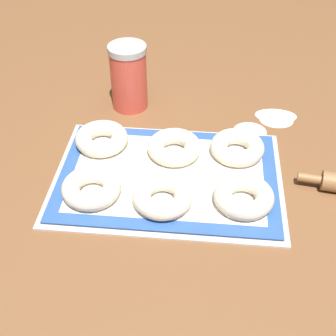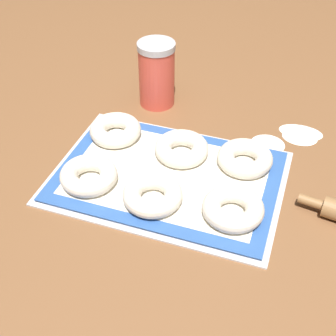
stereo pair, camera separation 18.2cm
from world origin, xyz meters
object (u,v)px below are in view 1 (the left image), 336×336
(baking_tray, at_px, (168,177))
(bagel_back_center, at_px, (174,147))
(bagel_back_left, at_px, (102,138))
(bagel_back_right, at_px, (237,147))
(bagel_front_center, at_px, (163,196))
(bagel_front_left, at_px, (91,188))
(flour_canister, at_px, (129,77))
(bagel_front_right, at_px, (244,196))

(baking_tray, relative_size, bagel_back_center, 4.05)
(bagel_back_left, bearing_deg, bagel_back_right, -0.62)
(bagel_front_center, xyz_separation_m, bagel_back_left, (-0.16, 0.18, 0.00))
(bagel_front_left, xyz_separation_m, flour_canister, (0.02, 0.36, 0.06))
(bagel_back_right, height_order, flour_canister, flour_canister)
(bagel_front_center, distance_m, flour_canister, 0.39)
(baking_tray, xyz_separation_m, bagel_back_right, (0.15, 0.09, 0.03))
(flour_canister, bearing_deg, bagel_front_left, -93.85)
(bagel_front_right, height_order, bagel_back_left, same)
(bagel_front_right, relative_size, bagel_back_center, 1.00)
(flour_canister, bearing_deg, bagel_front_right, -50.77)
(bagel_front_left, bearing_deg, bagel_back_right, 28.54)
(bagel_front_left, distance_m, bagel_front_right, 0.31)
(bagel_back_left, bearing_deg, bagel_front_left, -85.68)
(bagel_back_center, bearing_deg, bagel_front_right, -43.76)
(bagel_back_left, xyz_separation_m, bagel_back_right, (0.32, -0.00, 0.00))
(bagel_back_right, bearing_deg, bagel_front_right, -86.35)
(bagel_back_right, relative_size, flour_canister, 0.72)
(bagel_back_center, xyz_separation_m, flour_canister, (-0.14, 0.21, 0.06))
(baking_tray, distance_m, bagel_front_center, 0.09)
(bagel_back_right, bearing_deg, bagel_front_left, -151.46)
(bagel_front_left, height_order, bagel_back_center, same)
(bagel_front_right, bearing_deg, bagel_front_center, -174.55)
(bagel_back_center, bearing_deg, bagel_front_center, -93.46)
(baking_tray, distance_m, bagel_front_right, 0.18)
(bagel_front_right, height_order, bagel_back_center, same)
(bagel_front_left, distance_m, bagel_back_center, 0.22)
(bagel_back_center, relative_size, flour_canister, 0.72)
(bagel_front_center, distance_m, bagel_back_right, 0.23)
(bagel_front_center, bearing_deg, bagel_back_center, 86.54)
(bagel_front_left, relative_size, bagel_back_left, 1.00)
(bagel_front_right, bearing_deg, bagel_back_left, 153.33)
(bagel_front_left, relative_size, flour_canister, 0.72)
(flour_canister, bearing_deg, baking_tray, -65.52)
(bagel_front_center, height_order, bagel_back_left, same)
(bagel_back_center, distance_m, flour_canister, 0.25)
(baking_tray, xyz_separation_m, bagel_back_center, (0.01, 0.07, 0.03))
(bagel_front_left, bearing_deg, baking_tray, 27.01)
(bagel_back_right, bearing_deg, bagel_front_center, -131.10)
(baking_tray, relative_size, bagel_back_left, 4.05)
(bagel_back_left, distance_m, bagel_back_center, 0.17)
(bagel_back_center, xyz_separation_m, bagel_back_right, (0.14, 0.01, 0.00))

